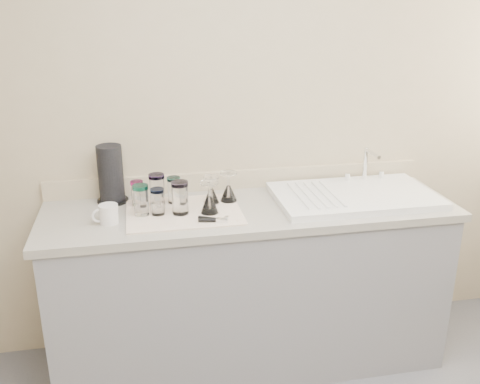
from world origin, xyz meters
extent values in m
cube|color=tan|center=(0.00, 1.50, 1.25)|extent=(3.50, 0.04, 2.50)
cube|color=slate|center=(0.00, 1.20, 0.43)|extent=(2.00, 0.60, 0.86)
cube|color=gray|center=(0.00, 1.20, 0.88)|extent=(2.06, 0.62, 0.04)
cube|color=white|center=(0.55, 1.20, 0.92)|extent=(0.82, 0.50, 0.03)
cylinder|color=silver|center=(0.69, 1.40, 1.03)|extent=(0.02, 0.02, 0.18)
cylinder|color=silver|center=(0.69, 1.32, 1.10)|extent=(0.02, 0.16, 0.02)
cylinder|color=silver|center=(0.59, 1.40, 0.96)|extent=(0.03, 0.03, 0.04)
cylinder|color=silver|center=(0.79, 1.40, 0.96)|extent=(0.03, 0.03, 0.04)
cube|color=white|center=(-0.34, 1.18, 0.90)|extent=(0.55, 0.42, 0.01)
cylinder|color=white|center=(-0.55, 1.31, 0.96)|extent=(0.06, 0.06, 0.11)
cylinder|color=#E117A1|center=(-0.55, 1.31, 1.03)|extent=(0.06, 0.06, 0.02)
cylinder|color=white|center=(-0.45, 1.31, 0.98)|extent=(0.07, 0.07, 0.14)
cylinder|color=#573A9F|center=(-0.45, 1.31, 1.05)|extent=(0.08, 0.08, 0.02)
cylinder|color=white|center=(-0.37, 1.31, 0.97)|extent=(0.06, 0.06, 0.12)
cylinder|color=#3ECEC7|center=(-0.37, 1.31, 1.03)|extent=(0.07, 0.07, 0.02)
cylinder|color=white|center=(-0.54, 1.18, 0.97)|extent=(0.07, 0.07, 0.13)
cylinder|color=#147F64|center=(-0.54, 1.18, 1.05)|extent=(0.07, 0.07, 0.02)
cylinder|color=white|center=(-0.46, 1.17, 0.96)|extent=(0.06, 0.06, 0.11)
cylinder|color=blue|center=(-0.46, 1.17, 1.03)|extent=(0.07, 0.07, 0.02)
cylinder|color=white|center=(-0.35, 1.16, 0.98)|extent=(0.08, 0.08, 0.14)
cylinder|color=#977AC6|center=(-0.35, 1.16, 1.06)|extent=(0.08, 0.08, 0.02)
cone|color=white|center=(-0.19, 1.27, 0.94)|extent=(0.08, 0.08, 0.07)
cylinder|color=white|center=(-0.19, 1.27, 1.01)|extent=(0.01, 0.01, 0.06)
cylinder|color=white|center=(-0.19, 1.27, 1.04)|extent=(0.08, 0.08, 0.01)
cone|color=white|center=(-0.10, 1.28, 0.95)|extent=(0.09, 0.09, 0.08)
cylinder|color=white|center=(-0.10, 1.28, 1.02)|extent=(0.01, 0.01, 0.06)
cylinder|color=white|center=(-0.10, 1.28, 1.06)|extent=(0.09, 0.09, 0.01)
cone|color=white|center=(-0.22, 1.14, 0.95)|extent=(0.09, 0.09, 0.08)
cylinder|color=white|center=(-0.22, 1.14, 1.02)|extent=(0.01, 0.01, 0.07)
cylinder|color=white|center=(-0.22, 1.14, 1.06)|extent=(0.09, 0.09, 0.01)
cube|color=silver|center=(-0.17, 1.02, 0.92)|extent=(0.06, 0.04, 0.02)
cylinder|color=black|center=(-0.23, 1.03, 0.92)|extent=(0.11, 0.04, 0.02)
cylinder|color=black|center=(-0.23, 1.05, 0.92)|extent=(0.10, 0.07, 0.02)
cylinder|color=silver|center=(-0.69, 1.12, 0.95)|extent=(0.11, 0.11, 0.09)
torus|color=silver|center=(-0.73, 1.11, 0.95)|extent=(0.07, 0.03, 0.07)
cylinder|color=black|center=(-0.68, 1.41, 0.91)|extent=(0.16, 0.16, 0.01)
cylinder|color=black|center=(-0.68, 1.41, 1.05)|extent=(0.13, 0.13, 0.28)
camera|label=1|loc=(-0.53, -1.23, 1.89)|focal=40.00mm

